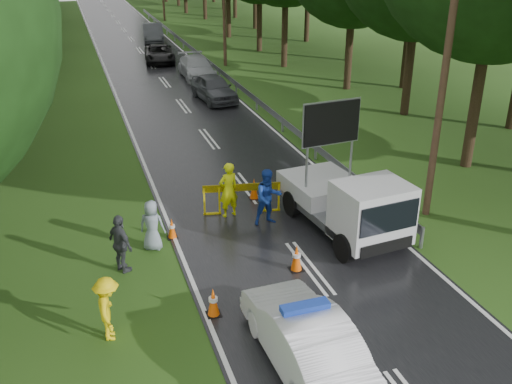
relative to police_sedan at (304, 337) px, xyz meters
name	(u,v)px	position (x,y,z in m)	size (l,w,h in m)	color
ground	(309,268)	(1.71, 3.66, -0.72)	(160.00, 160.00, 0.00)	#244012
road	(151,65)	(1.71, 33.66, -0.71)	(7.00, 140.00, 0.02)	black
guardrail	(200,55)	(5.41, 33.33, -0.17)	(0.12, 60.06, 0.70)	gray
utility_pole_near	(446,66)	(6.91, 5.66, 4.35)	(1.40, 0.24, 10.00)	#402D1D
police_sedan	(304,337)	(0.00, 0.00, 0.00)	(1.67, 4.39, 1.57)	silver
work_truck	(349,203)	(3.67, 5.20, 0.37)	(2.71, 5.22, 4.00)	gray
barrier	(242,191)	(0.91, 7.66, 0.11)	(2.61, 0.54, 1.10)	#D8BE0B
officer	(228,190)	(0.42, 7.59, 0.25)	(0.71, 0.46, 1.94)	#ECFB0D
civilian	(268,197)	(1.51, 6.66, 0.24)	(0.93, 0.72, 1.91)	#193CA3
bystander_left	(108,309)	(-3.98, 2.26, 0.09)	(1.05, 0.60, 1.62)	yellow
bystander_mid	(121,244)	(-3.38, 5.16, 0.16)	(1.02, 0.43, 1.75)	#3A3C41
bystander_right	(152,225)	(-2.36, 6.16, 0.08)	(0.78, 0.51, 1.59)	gray
queue_car_first	(214,88)	(3.66, 22.31, 0.02)	(1.74, 4.33, 1.48)	#3E4046
queue_car_second	(197,67)	(4.01, 28.31, -0.01)	(1.98, 4.88, 1.41)	#9EA1A6
queue_car_third	(160,54)	(2.51, 34.31, -0.08)	(2.13, 4.63, 1.29)	black
queue_car_fourth	(153,33)	(3.46, 43.68, 0.09)	(1.71, 4.89, 1.61)	#393D40
cone_near_left	(213,302)	(-1.45, 2.34, -0.34)	(0.37, 0.37, 0.79)	black
cone_center	(296,258)	(1.31, 3.66, -0.32)	(0.39, 0.39, 0.82)	black
cone_far	(254,189)	(1.67, 8.66, -0.33)	(0.38, 0.38, 0.80)	black
cone_left_mid	(172,228)	(-1.69, 6.66, -0.39)	(0.32, 0.32, 0.68)	black
cone_right	(354,189)	(5.15, 7.61, -0.39)	(0.32, 0.32, 0.69)	black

